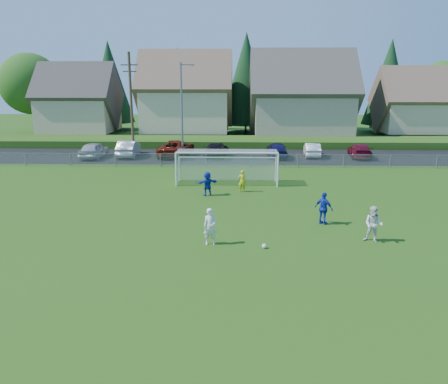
{
  "coord_description": "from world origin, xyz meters",
  "views": [
    {
      "loc": [
        0.67,
        -15.61,
        7.56
      ],
      "look_at": [
        0.0,
        8.0,
        1.4
      ],
      "focal_mm": 35.0,
      "sensor_mm": 36.0,
      "label": 1
    }
  ],
  "objects_px": {
    "soccer_ball": "(264,246)",
    "car_e": "(277,150)",
    "car_c": "(176,148)",
    "goalkeeper": "(242,181)",
    "car_g": "(360,151)",
    "soccer_goal": "(227,162)",
    "car_b": "(128,148)",
    "player_white_b": "(374,224)",
    "player_white_a": "(210,227)",
    "player_blue_a": "(324,208)",
    "car_d": "(216,150)",
    "player_blue_b": "(207,184)",
    "car_f": "(312,150)",
    "car_a": "(94,150)"
  },
  "relations": [
    {
      "from": "car_c",
      "to": "goalkeeper",
      "type": "bearing_deg",
      "value": 121.25
    },
    {
      "from": "car_b",
      "to": "car_d",
      "type": "relative_size",
      "value": 0.99
    },
    {
      "from": "soccer_goal",
      "to": "car_f",
      "type": "bearing_deg",
      "value": 54.8
    },
    {
      "from": "soccer_ball",
      "to": "player_blue_b",
      "type": "bearing_deg",
      "value": 109.09
    },
    {
      "from": "car_b",
      "to": "car_e",
      "type": "xyz_separation_m",
      "value": [
        14.76,
        -0.27,
        -0.03
      ]
    },
    {
      "from": "player_blue_a",
      "to": "car_g",
      "type": "height_order",
      "value": "player_blue_a"
    },
    {
      "from": "car_c",
      "to": "soccer_ball",
      "type": "bearing_deg",
      "value": 113.34
    },
    {
      "from": "car_e",
      "to": "car_f",
      "type": "distance_m",
      "value": 3.62
    },
    {
      "from": "player_blue_a",
      "to": "goalkeeper",
      "type": "xyz_separation_m",
      "value": [
        -4.25,
        6.78,
        -0.12
      ]
    },
    {
      "from": "player_blue_b",
      "to": "car_e",
      "type": "xyz_separation_m",
      "value": [
        5.89,
        14.59,
        -0.03
      ]
    },
    {
      "from": "goalkeeper",
      "to": "player_white_b",
      "type": "bearing_deg",
      "value": 128.35
    },
    {
      "from": "player_blue_b",
      "to": "car_e",
      "type": "distance_m",
      "value": 15.73
    },
    {
      "from": "player_white_b",
      "to": "car_d",
      "type": "xyz_separation_m",
      "value": [
        -8.49,
        23.21,
        -0.18
      ]
    },
    {
      "from": "soccer_goal",
      "to": "player_white_a",
      "type": "bearing_deg",
      "value": -92.36
    },
    {
      "from": "soccer_ball",
      "to": "car_e",
      "type": "xyz_separation_m",
      "value": [
        2.68,
        23.87,
        0.66
      ]
    },
    {
      "from": "car_e",
      "to": "soccer_ball",
      "type": "bearing_deg",
      "value": 83.42
    },
    {
      "from": "player_blue_a",
      "to": "goalkeeper",
      "type": "relative_size",
      "value": 1.16
    },
    {
      "from": "player_blue_a",
      "to": "car_d",
      "type": "bearing_deg",
      "value": -33.22
    },
    {
      "from": "player_white_a",
      "to": "car_g",
      "type": "height_order",
      "value": "player_white_a"
    },
    {
      "from": "player_blue_b",
      "to": "car_c",
      "type": "xyz_separation_m",
      "value": [
        -4.08,
        15.02,
        0.01
      ]
    },
    {
      "from": "goalkeeper",
      "to": "car_d",
      "type": "xyz_separation_m",
      "value": [
        -2.4,
        13.83,
        -0.05
      ]
    },
    {
      "from": "player_white_b",
      "to": "player_white_a",
      "type": "bearing_deg",
      "value": -146.8
    },
    {
      "from": "player_white_a",
      "to": "car_d",
      "type": "distance_m",
      "value": 23.74
    },
    {
      "from": "player_blue_b",
      "to": "soccer_goal",
      "type": "bearing_deg",
      "value": -130.28
    },
    {
      "from": "player_white_a",
      "to": "car_f",
      "type": "xyz_separation_m",
      "value": [
        8.73,
        24.09,
        -0.2
      ]
    },
    {
      "from": "car_e",
      "to": "player_blue_a",
      "type": "bearing_deg",
      "value": 91.73
    },
    {
      "from": "car_e",
      "to": "soccer_goal",
      "type": "xyz_separation_m",
      "value": [
        -4.66,
        -10.99,
        0.86
      ]
    },
    {
      "from": "soccer_ball",
      "to": "car_e",
      "type": "bearing_deg",
      "value": 83.6
    },
    {
      "from": "car_d",
      "to": "player_white_b",
      "type": "bearing_deg",
      "value": 116.36
    },
    {
      "from": "soccer_ball",
      "to": "car_f",
      "type": "height_order",
      "value": "car_f"
    },
    {
      "from": "player_white_b",
      "to": "player_blue_a",
      "type": "distance_m",
      "value": 3.19
    },
    {
      "from": "player_blue_b",
      "to": "car_c",
      "type": "relative_size",
      "value": 0.27
    },
    {
      "from": "car_b",
      "to": "car_g",
      "type": "bearing_deg",
      "value": 177.18
    },
    {
      "from": "player_white_b",
      "to": "car_f",
      "type": "height_order",
      "value": "player_white_b"
    },
    {
      "from": "player_white_b",
      "to": "soccer_goal",
      "type": "relative_size",
      "value": 0.24
    },
    {
      "from": "player_blue_a",
      "to": "soccer_goal",
      "type": "height_order",
      "value": "soccer_goal"
    },
    {
      "from": "player_white_b",
      "to": "car_c",
      "type": "relative_size",
      "value": 0.3
    },
    {
      "from": "car_a",
      "to": "soccer_ball",
      "type": "bearing_deg",
      "value": 125.68
    },
    {
      "from": "car_b",
      "to": "car_g",
      "type": "distance_m",
      "value": 22.93
    },
    {
      "from": "soccer_ball",
      "to": "player_blue_a",
      "type": "distance_m",
      "value": 4.95
    },
    {
      "from": "soccer_ball",
      "to": "goalkeeper",
      "type": "distance_m",
      "value": 10.39
    },
    {
      "from": "player_white_a",
      "to": "goalkeeper",
      "type": "xyz_separation_m",
      "value": [
        1.61,
        9.89,
        -0.12
      ]
    },
    {
      "from": "soccer_ball",
      "to": "player_white_a",
      "type": "distance_m",
      "value": 2.65
    },
    {
      "from": "goalkeeper",
      "to": "car_d",
      "type": "relative_size",
      "value": 0.31
    },
    {
      "from": "soccer_ball",
      "to": "car_b",
      "type": "xyz_separation_m",
      "value": [
        -12.08,
        24.14,
        0.69
      ]
    },
    {
      "from": "player_white_b",
      "to": "car_e",
      "type": "distance_m",
      "value": 23.05
    },
    {
      "from": "car_g",
      "to": "soccer_goal",
      "type": "height_order",
      "value": "soccer_goal"
    },
    {
      "from": "player_white_b",
      "to": "car_e",
      "type": "bearing_deg",
      "value": 125.65
    },
    {
      "from": "goalkeeper",
      "to": "car_c",
      "type": "relative_size",
      "value": 0.26
    },
    {
      "from": "player_blue_a",
      "to": "car_g",
      "type": "distance_m",
      "value": 21.9
    }
  ]
}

